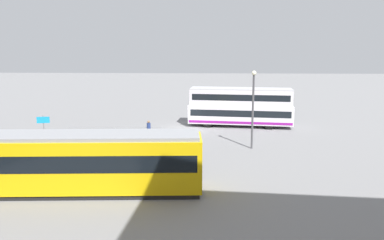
{
  "coord_description": "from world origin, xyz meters",
  "views": [
    {
      "loc": [
        -1.94,
        34.76,
        7.72
      ],
      "look_at": [
        -0.72,
        5.63,
        1.99
      ],
      "focal_mm": 34.4,
      "sensor_mm": 36.0,
      "label": 1
    }
  ],
  "objects_px": {
    "street_lamp": "(253,103)",
    "info_sign": "(44,124)",
    "tram_yellow": "(84,162)",
    "double_decker_bus": "(240,107)",
    "pedestrian_near_railing": "(149,129)",
    "pedestrian_crossing": "(181,140)"
  },
  "relations": [
    {
      "from": "street_lamp",
      "to": "info_sign",
      "type": "bearing_deg",
      "value": -5.01
    },
    {
      "from": "tram_yellow",
      "to": "street_lamp",
      "type": "distance_m",
      "value": 13.83
    },
    {
      "from": "double_decker_bus",
      "to": "tram_yellow",
      "type": "bearing_deg",
      "value": 60.61
    },
    {
      "from": "tram_yellow",
      "to": "street_lamp",
      "type": "height_order",
      "value": "street_lamp"
    },
    {
      "from": "double_decker_bus",
      "to": "info_sign",
      "type": "bearing_deg",
      "value": 22.11
    },
    {
      "from": "tram_yellow",
      "to": "street_lamp",
      "type": "xyz_separation_m",
      "value": [
        -10.12,
        -9.23,
        1.89
      ]
    },
    {
      "from": "double_decker_bus",
      "to": "street_lamp",
      "type": "distance_m",
      "value": 8.53
    },
    {
      "from": "tram_yellow",
      "to": "double_decker_bus",
      "type": "bearing_deg",
      "value": -119.39
    },
    {
      "from": "tram_yellow",
      "to": "info_sign",
      "type": "relative_size",
      "value": 5.79
    },
    {
      "from": "pedestrian_near_railing",
      "to": "info_sign",
      "type": "distance_m",
      "value": 8.74
    },
    {
      "from": "tram_yellow",
      "to": "street_lamp",
      "type": "bearing_deg",
      "value": -137.64
    },
    {
      "from": "tram_yellow",
      "to": "pedestrian_near_railing",
      "type": "xyz_separation_m",
      "value": [
        -1.65,
        -11.7,
        -0.74
      ]
    },
    {
      "from": "double_decker_bus",
      "to": "street_lamp",
      "type": "xyz_separation_m",
      "value": [
        -0.2,
        8.38,
        1.63
      ]
    },
    {
      "from": "pedestrian_near_railing",
      "to": "pedestrian_crossing",
      "type": "xyz_separation_m",
      "value": [
        -3.03,
        3.93,
        0.03
      ]
    },
    {
      "from": "double_decker_bus",
      "to": "pedestrian_crossing",
      "type": "xyz_separation_m",
      "value": [
        5.23,
        9.83,
        -0.97
      ]
    },
    {
      "from": "pedestrian_crossing",
      "to": "info_sign",
      "type": "relative_size",
      "value": 0.77
    },
    {
      "from": "pedestrian_near_railing",
      "to": "street_lamp",
      "type": "distance_m",
      "value": 9.2
    },
    {
      "from": "pedestrian_near_railing",
      "to": "info_sign",
      "type": "bearing_deg",
      "value": 6.38
    },
    {
      "from": "pedestrian_crossing",
      "to": "street_lamp",
      "type": "xyz_separation_m",
      "value": [
        -5.43,
        -1.46,
        2.6
      ]
    },
    {
      "from": "tram_yellow",
      "to": "info_sign",
      "type": "distance_m",
      "value": 12.82
    },
    {
      "from": "pedestrian_crossing",
      "to": "street_lamp",
      "type": "height_order",
      "value": "street_lamp"
    },
    {
      "from": "tram_yellow",
      "to": "street_lamp",
      "type": "relative_size",
      "value": 2.12
    }
  ]
}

